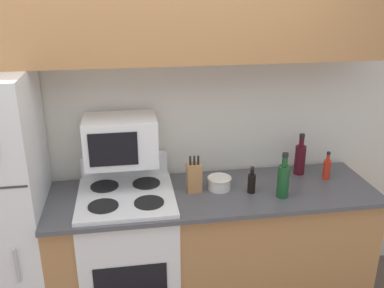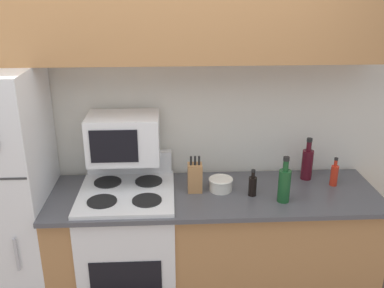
{
  "view_description": "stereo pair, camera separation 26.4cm",
  "coord_description": "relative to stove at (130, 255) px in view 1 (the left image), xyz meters",
  "views": [
    {
      "loc": [
        -0.18,
        -2.16,
        2.21
      ],
      "look_at": [
        0.22,
        0.28,
        1.27
      ],
      "focal_mm": 40.0,
      "sensor_mm": 36.0,
      "label": 1
    },
    {
      "loc": [
        0.09,
        -2.19,
        2.21
      ],
      "look_at": [
        0.22,
        0.28,
        1.27
      ],
      "focal_mm": 40.0,
      "sensor_mm": 36.0,
      "label": 2
    }
  ],
  "objects": [
    {
      "name": "microwave",
      "position": [
        -0.01,
        0.14,
        0.77
      ],
      "size": [
        0.46,
        0.32,
        0.3
      ],
      "color": "white",
      "rests_on": "stove"
    },
    {
      "name": "upper_cabinets",
      "position": [
        0.21,
        0.17,
        1.59
      ],
      "size": [
        2.88,
        0.33,
        0.68
      ],
      "color": "#B27A47",
      "rests_on": "refrigerator"
    },
    {
      "name": "wall_back",
      "position": [
        0.21,
        0.36,
        0.79
      ],
      "size": [
        8.0,
        0.05,
        2.55
      ],
      "color": "silver",
      "rests_on": "ground_plane"
    },
    {
      "name": "knife_block",
      "position": [
        0.44,
        0.03,
        0.53
      ],
      "size": [
        0.09,
        0.09,
        0.25
      ],
      "color": "#B27A47",
      "rests_on": "lower_cabinets"
    },
    {
      "name": "bottle_hot_sauce",
      "position": [
        1.38,
        0.07,
        0.51
      ],
      "size": [
        0.05,
        0.05,
        0.2
      ],
      "color": "red",
      "rests_on": "lower_cabinets"
    },
    {
      "name": "lower_cabinets",
      "position": [
        0.57,
        0.01,
        -0.03
      ],
      "size": [
        2.15,
        0.65,
        0.92
      ],
      "color": "#B27A47",
      "rests_on": "ground_plane"
    },
    {
      "name": "bottle_wine_red",
      "position": [
        1.23,
        0.18,
        0.55
      ],
      "size": [
        0.08,
        0.08,
        0.3
      ],
      "color": "#470F19",
      "rests_on": "lower_cabinets"
    },
    {
      "name": "bowl",
      "position": [
        0.61,
        0.03,
        0.48
      ],
      "size": [
        0.16,
        0.16,
        0.09
      ],
      "color": "silver",
      "rests_on": "lower_cabinets"
    },
    {
      "name": "bottle_wine_green",
      "position": [
        0.99,
        -0.14,
        0.55
      ],
      "size": [
        0.08,
        0.08,
        0.3
      ],
      "color": "#194C23",
      "rests_on": "lower_cabinets"
    },
    {
      "name": "stove",
      "position": [
        0.0,
        0.0,
        0.0
      ],
      "size": [
        0.61,
        0.63,
        1.1
      ],
      "color": "white",
      "rests_on": "ground_plane"
    },
    {
      "name": "bottle_soy_sauce",
      "position": [
        0.81,
        -0.05,
        0.5
      ],
      "size": [
        0.05,
        0.05,
        0.18
      ],
      "color": "black",
      "rests_on": "lower_cabinets"
    }
  ]
}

